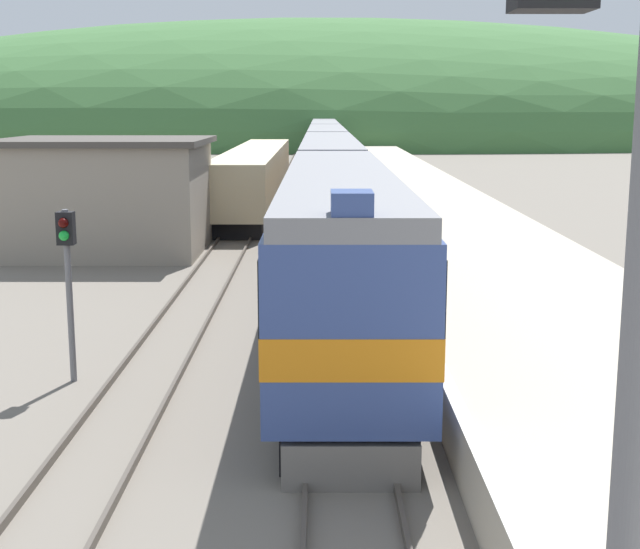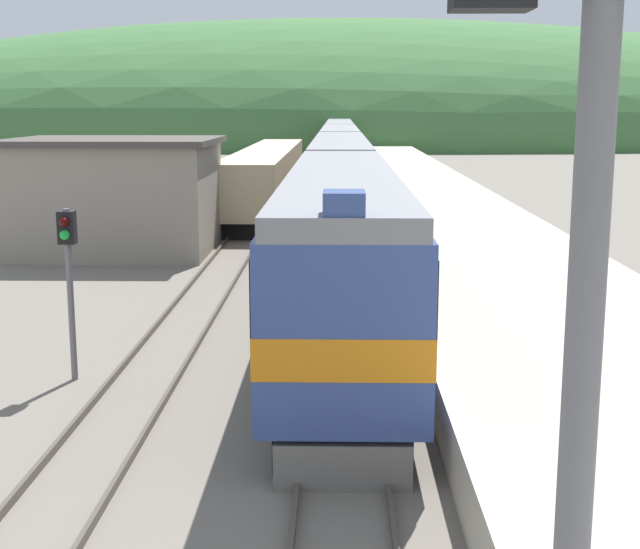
{
  "view_description": "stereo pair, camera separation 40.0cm",
  "coord_description": "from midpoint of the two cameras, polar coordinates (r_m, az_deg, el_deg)",
  "views": [
    {
      "loc": [
        -0.49,
        -1.92,
        5.99
      ],
      "look_at": [
        -0.46,
        16.14,
        2.55
      ],
      "focal_mm": 50.0,
      "sensor_mm": 36.0,
      "label": 1
    },
    {
      "loc": [
        -0.09,
        -1.92,
        5.99
      ],
      "look_at": [
        -0.46,
        16.14,
        2.55
      ],
      "focal_mm": 50.0,
      "sensor_mm": 36.0,
      "label": 2
    }
  ],
  "objects": [
    {
      "name": "carriage_fifth",
      "position": [
        116.3,
        0.06,
        8.99
      ],
      "size": [
        2.85,
        22.8,
        4.35
      ],
      "color": "black",
      "rests_on": "ground"
    },
    {
      "name": "track_siding",
      "position": [
        72.28,
        -3.32,
        6.07
      ],
      "size": [
        1.52,
        180.0,
        0.16
      ],
      "color": "#4C443D",
      "rests_on": "ground"
    },
    {
      "name": "siding_train",
      "position": [
        54.34,
        -4.39,
        6.29
      ],
      "size": [
        2.9,
        29.79,
        3.42
      ],
      "color": "black",
      "rests_on": "ground"
    },
    {
      "name": "distant_hills",
      "position": [
        156.87,
        0.02,
        8.59
      ],
      "size": [
        203.98,
        91.79,
        40.51
      ],
      "color": "#3D6B38",
      "rests_on": "ground"
    },
    {
      "name": "signal_post_siding",
      "position": [
        19.96,
        -16.51,
        0.94
      ],
      "size": [
        0.36,
        0.42,
        3.81
      ],
      "color": "slate",
      "rests_on": "ground"
    },
    {
      "name": "express_train_lead_car",
      "position": [
        23.07,
        0.63,
        1.76
      ],
      "size": [
        2.86,
        19.84,
        4.71
      ],
      "color": "black",
      "rests_on": "ground"
    },
    {
      "name": "carriage_third",
      "position": [
        68.99,
        0.15,
        7.76
      ],
      "size": [
        2.85,
        22.8,
        4.35
      ],
      "color": "black",
      "rests_on": "ground"
    },
    {
      "name": "carriage_fourth",
      "position": [
        92.64,
        0.09,
        8.53
      ],
      "size": [
        2.85,
        22.8,
        4.35
      ],
      "color": "black",
      "rests_on": "ground"
    },
    {
      "name": "track_main",
      "position": [
        72.16,
        0.14,
        6.08
      ],
      "size": [
        1.52,
        180.0,
        0.16
      ],
      "color": "#4C443D",
      "rests_on": "ground"
    },
    {
      "name": "carriage_second",
      "position": [
        45.36,
        0.28,
        6.19
      ],
      "size": [
        2.85,
        22.8,
        4.35
      ],
      "color": "black",
      "rests_on": "ground"
    },
    {
      "name": "station_shed",
      "position": [
        37.84,
        -13.9,
        4.94
      ],
      "size": [
        8.37,
        7.28,
        4.67
      ],
      "color": "gray",
      "rests_on": "ground"
    },
    {
      "name": "platform",
      "position": [
        52.51,
        6.05,
        4.74
      ],
      "size": [
        7.19,
        140.0,
        1.06
      ],
      "color": "#B2A893",
      "rests_on": "ground"
    }
  ]
}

